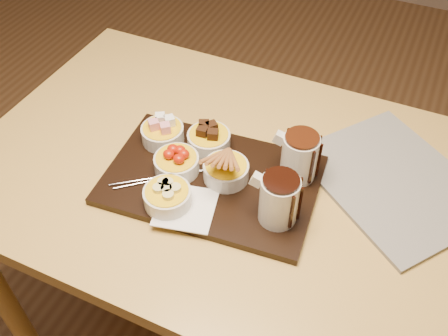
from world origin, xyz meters
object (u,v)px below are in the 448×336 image
at_px(bowl_strawberries, 177,164).
at_px(pitcher_dark_chocolate, 279,200).
at_px(dining_table, 229,197).
at_px(pitcher_milk_chocolate, 299,157).
at_px(serving_board, 212,180).
at_px(newspaper, 394,181).

relative_size(bowl_strawberries, pitcher_dark_chocolate, 0.93).
bearing_deg(dining_table, bowl_strawberries, -144.84).
xyz_separation_m(dining_table, pitcher_milk_chocolate, (0.15, 0.03, 0.17)).
xyz_separation_m(dining_table, serving_board, (-0.02, -0.06, 0.11)).
bearing_deg(pitcher_milk_chocolate, pitcher_dark_chocolate, -94.40).
distance_m(serving_board, newspaper, 0.40).
height_order(serving_board, bowl_strawberries, bowl_strawberries).
distance_m(dining_table, pitcher_dark_chocolate, 0.25).
relative_size(dining_table, bowl_strawberries, 12.00).
bearing_deg(bowl_strawberries, serving_board, 8.70).
relative_size(bowl_strawberries, pitcher_milk_chocolate, 0.93).
distance_m(bowl_strawberries, newspaper, 0.48).
distance_m(serving_board, pitcher_dark_chocolate, 0.19).
bearing_deg(newspaper, bowl_strawberries, -120.96).
distance_m(dining_table, newspaper, 0.38).
bearing_deg(pitcher_dark_chocolate, serving_board, 160.02).
distance_m(serving_board, pitcher_milk_chocolate, 0.20).
relative_size(serving_board, pitcher_dark_chocolate, 4.27).
relative_size(pitcher_dark_chocolate, pitcher_milk_chocolate, 1.00).
bearing_deg(bowl_strawberries, dining_table, 35.16).
xyz_separation_m(bowl_strawberries, pitcher_milk_chocolate, (0.25, 0.10, 0.03)).
distance_m(pitcher_dark_chocolate, newspaper, 0.30).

